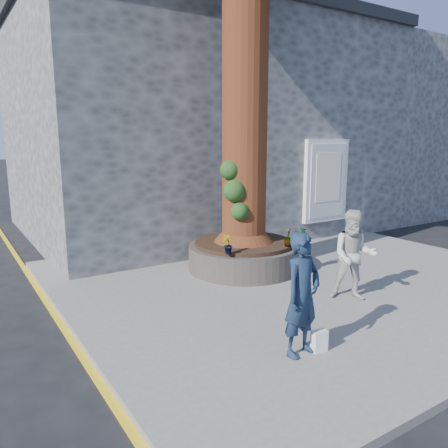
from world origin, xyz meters
TOP-DOWN VIEW (x-y plane):
  - ground at (0.00, 0.00)m, footprint 120.00×120.00m
  - pavement at (1.50, 1.00)m, footprint 9.00×8.00m
  - yellow_line at (-3.05, 1.00)m, footprint 0.10×30.00m
  - stone_shop at (2.50, 7.20)m, footprint 10.30×8.30m
  - neighbour_shop at (10.50, 7.20)m, footprint 6.00×8.00m
  - planter at (0.80, 2.00)m, footprint 2.30×2.30m
  - man at (-0.72, -1.41)m, footprint 0.63×0.47m
  - woman at (1.35, -0.44)m, footprint 0.95×0.94m
  - shopping_bag at (-0.47, -1.49)m, footprint 0.21×0.15m
  - plant_a at (1.65, 1.15)m, footprint 0.24×0.21m
  - plant_b at (-0.05, 1.33)m, footprint 0.26×0.26m
  - plant_c at (1.29, 1.15)m, footprint 0.29×0.29m
  - plant_d at (1.65, 1.15)m, footprint 0.37×0.39m

SIDE VIEW (x-z plane):
  - ground at x=0.00m, z-range 0.00..0.00m
  - yellow_line at x=-3.05m, z-range 0.00..0.01m
  - pavement at x=1.50m, z-range 0.00..0.12m
  - shopping_bag at x=-0.47m, z-range 0.12..0.40m
  - planter at x=0.80m, z-range 0.11..0.71m
  - plant_d at x=1.65m, z-range 0.72..1.06m
  - woman at x=1.35m, z-range 0.12..1.66m
  - plant_b at x=-0.05m, z-range 0.72..1.07m
  - plant_c at x=1.29m, z-range 0.72..1.10m
  - plant_a at x=1.65m, z-range 0.72..1.10m
  - man at x=-0.72m, z-range 0.12..1.70m
  - neighbour_shop at x=10.50m, z-range 0.00..6.00m
  - stone_shop at x=2.50m, z-range 0.01..6.31m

